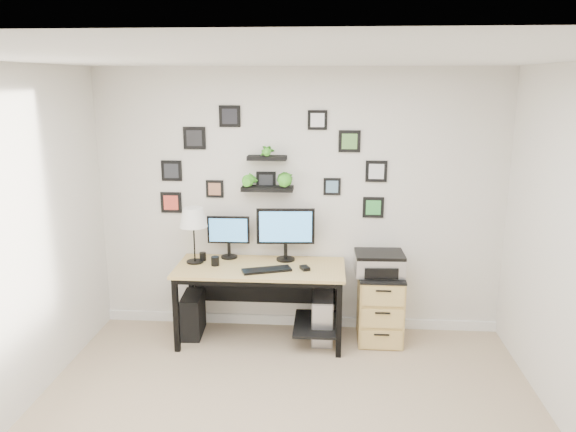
# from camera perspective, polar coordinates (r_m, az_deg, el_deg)

# --- Properties ---
(room) EXTENTS (4.00, 4.00, 4.00)m
(room) POSITION_cam_1_polar(r_m,az_deg,el_deg) (5.91, 1.04, -10.56)
(room) COLOR tan
(room) RESTS_ON ground
(desk) EXTENTS (1.60, 0.70, 0.75)m
(desk) POSITION_cam_1_polar(r_m,az_deg,el_deg) (5.42, -2.40, -6.28)
(desk) COLOR tan
(desk) RESTS_ON ground
(monitor_left) EXTENTS (0.42, 0.17, 0.43)m
(monitor_left) POSITION_cam_1_polar(r_m,az_deg,el_deg) (5.55, -6.06, -1.81)
(monitor_left) COLOR black
(monitor_left) RESTS_ON desk
(monitor_right) EXTENTS (0.56, 0.19, 0.52)m
(monitor_right) POSITION_cam_1_polar(r_m,az_deg,el_deg) (5.43, -0.25, -1.43)
(monitor_right) COLOR black
(monitor_right) RESTS_ON desk
(keyboard) EXTENTS (0.47, 0.29, 0.02)m
(keyboard) POSITION_cam_1_polar(r_m,az_deg,el_deg) (5.22, -2.18, -5.50)
(keyboard) COLOR black
(keyboard) RESTS_ON desk
(mouse) EXTENTS (0.11, 0.13, 0.03)m
(mouse) POSITION_cam_1_polar(r_m,az_deg,el_deg) (5.25, 1.73, -5.31)
(mouse) COLOR black
(mouse) RESTS_ON desk
(table_lamp) EXTENTS (0.27, 0.27, 0.54)m
(table_lamp) POSITION_cam_1_polar(r_m,az_deg,el_deg) (5.41, -9.60, -0.27)
(table_lamp) COLOR black
(table_lamp) RESTS_ON desk
(mug) EXTENTS (0.08, 0.08, 0.09)m
(mug) POSITION_cam_1_polar(r_m,az_deg,el_deg) (5.40, -7.41, -4.56)
(mug) COLOR black
(mug) RESTS_ON desk
(pen_cup) EXTENTS (0.06, 0.06, 0.08)m
(pen_cup) POSITION_cam_1_polar(r_m,az_deg,el_deg) (5.57, -8.65, -4.09)
(pen_cup) COLOR black
(pen_cup) RESTS_ON desk
(pc_tower_black) EXTENTS (0.21, 0.43, 0.42)m
(pc_tower_black) POSITION_cam_1_polar(r_m,az_deg,el_deg) (5.73, -9.62, -9.82)
(pc_tower_black) COLOR black
(pc_tower_black) RESTS_ON ground
(pc_tower_grey) EXTENTS (0.20, 0.46, 0.45)m
(pc_tower_grey) POSITION_cam_1_polar(r_m,az_deg,el_deg) (5.56, 3.53, -10.21)
(pc_tower_grey) COLOR gray
(pc_tower_grey) RESTS_ON ground
(file_cabinet) EXTENTS (0.43, 0.53, 0.67)m
(file_cabinet) POSITION_cam_1_polar(r_m,az_deg,el_deg) (5.57, 9.32, -9.10)
(file_cabinet) COLOR tan
(file_cabinet) RESTS_ON ground
(printer) EXTENTS (0.47, 0.39, 0.21)m
(printer) POSITION_cam_1_polar(r_m,az_deg,el_deg) (5.42, 9.26, -4.76)
(printer) COLOR silver
(printer) RESTS_ON file_cabinet
(wall_decor) EXTENTS (2.23, 0.18, 1.08)m
(wall_decor) POSITION_cam_1_polar(r_m,az_deg,el_deg) (5.42, -1.96, 4.89)
(wall_decor) COLOR black
(wall_decor) RESTS_ON ground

